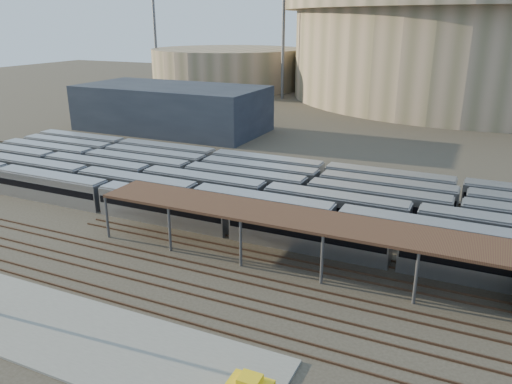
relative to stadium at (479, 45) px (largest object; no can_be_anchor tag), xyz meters
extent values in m
plane|color=#383026|center=(-25.00, -140.00, -16.47)|extent=(420.00, 420.00, 0.00)
cube|color=gray|center=(-30.00, -155.00, -16.37)|extent=(50.00, 9.00, 0.20)
cube|color=#A6A7AB|center=(-20.41, -132.00, -14.67)|extent=(112.00, 2.90, 3.60)
cube|color=#A6A7AB|center=(-27.84, -127.80, -14.67)|extent=(112.00, 2.90, 3.60)
cube|color=#A6A7AB|center=(-19.79, -123.60, -14.67)|extent=(112.00, 2.90, 3.60)
cube|color=#A6A7AB|center=(-15.47, -119.40, -14.67)|extent=(112.00, 2.90, 3.60)
cube|color=#A6A7AB|center=(-15.12, -115.20, -14.67)|extent=(112.00, 2.90, 3.60)
cube|color=#A6A7AB|center=(-15.71, -111.00, -14.67)|extent=(112.00, 2.90, 3.60)
cylinder|color=#515156|center=(-33.00, -138.70, -13.97)|extent=(0.30, 0.30, 5.00)
cylinder|color=#515156|center=(-33.00, -133.30, -13.97)|extent=(0.30, 0.30, 5.00)
cylinder|color=#515156|center=(-24.43, -138.70, -13.97)|extent=(0.30, 0.30, 5.00)
cylinder|color=#515156|center=(-24.43, -133.30, -13.97)|extent=(0.30, 0.30, 5.00)
cylinder|color=#515156|center=(-15.86, -138.70, -13.97)|extent=(0.30, 0.30, 5.00)
cylinder|color=#515156|center=(-15.86, -133.30, -13.97)|extent=(0.30, 0.30, 5.00)
cylinder|color=#515156|center=(-7.29, -138.70, -13.97)|extent=(0.30, 0.30, 5.00)
cylinder|color=#515156|center=(-7.29, -133.30, -13.97)|extent=(0.30, 0.30, 5.00)
cylinder|color=#515156|center=(1.29, -138.70, -13.97)|extent=(0.30, 0.30, 5.00)
cylinder|color=#515156|center=(1.29, -133.30, -13.97)|extent=(0.30, 0.30, 5.00)
cube|color=#3C1D18|center=(-3.00, -136.00, -11.32)|extent=(60.00, 6.00, 0.30)
cube|color=#4C3323|center=(-25.00, -141.75, -16.38)|extent=(170.00, 0.12, 0.18)
cube|color=#4C3323|center=(-25.00, -140.25, -16.38)|extent=(170.00, 0.12, 0.18)
cube|color=#4C3323|center=(-25.00, -145.75, -16.38)|extent=(170.00, 0.12, 0.18)
cube|color=#4C3323|center=(-25.00, -144.25, -16.38)|extent=(170.00, 0.12, 0.18)
cube|color=#4C3323|center=(-25.00, -149.75, -16.38)|extent=(170.00, 0.12, 0.18)
cube|color=#4C3323|center=(-25.00, -148.25, -16.38)|extent=(170.00, 0.12, 0.18)
cylinder|color=gray|center=(0.00, 0.00, -2.47)|extent=(116.00, 116.00, 28.00)
cylinder|color=gray|center=(0.00, 0.00, 13.03)|extent=(124.00, 124.00, 3.00)
cylinder|color=gray|center=(-85.00, -10.00, -9.47)|extent=(56.00, 56.00, 14.00)
cube|color=#1E232D|center=(-60.00, -85.00, -11.47)|extent=(42.00, 20.00, 10.00)
cylinder|color=#515156|center=(-55.00, -30.00, 1.53)|extent=(1.00, 1.00, 36.00)
cylinder|color=#515156|center=(-110.00, -20.00, 1.53)|extent=(1.00, 1.00, 36.00)
cylinder|color=#515156|center=(-35.00, 20.00, 1.53)|extent=(1.00, 1.00, 36.00)
camera|label=1|loc=(4.79, -179.76, 7.41)|focal=35.00mm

